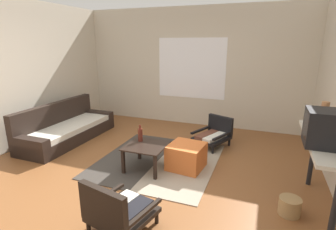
% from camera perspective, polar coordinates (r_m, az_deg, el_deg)
% --- Properties ---
extents(ground_plane, '(7.80, 7.80, 0.00)m').
position_cam_1_polar(ground_plane, '(3.86, -8.07, -14.39)').
color(ground_plane, brown).
extents(far_wall_with_window, '(5.60, 0.13, 2.70)m').
position_cam_1_polar(far_wall_with_window, '(6.21, 5.27, 10.31)').
color(far_wall_with_window, beige).
rests_on(far_wall_with_window, ground).
extents(side_wall_left, '(0.12, 6.60, 2.70)m').
position_cam_1_polar(side_wall_left, '(5.41, -32.77, 7.13)').
color(side_wall_left, beige).
rests_on(side_wall_left, ground).
extents(area_rug, '(1.87, 2.04, 0.01)m').
position_cam_1_polar(area_rug, '(4.44, -2.08, -9.90)').
color(area_rug, '#38332D').
rests_on(area_rug, ground).
extents(couch, '(0.78, 2.09, 0.75)m').
position_cam_1_polar(couch, '(5.66, -21.35, -2.88)').
color(couch, black).
rests_on(couch, ground).
extents(coffee_table, '(0.60, 0.61, 0.40)m').
position_cam_1_polar(coffee_table, '(4.06, -4.75, -7.47)').
color(coffee_table, black).
rests_on(coffee_table, ground).
extents(armchair_by_window, '(0.73, 0.79, 0.54)m').
position_cam_1_polar(armchair_by_window, '(5.06, 10.06, -3.99)').
color(armchair_by_window, black).
rests_on(armchair_by_window, ground).
extents(armchair_striped_foreground, '(0.70, 0.71, 0.60)m').
position_cam_1_polar(armchair_striped_foreground, '(2.88, -11.13, -19.84)').
color(armchair_striped_foreground, black).
rests_on(armchair_striped_foreground, ground).
extents(ottoman_orange, '(0.57, 0.57, 0.40)m').
position_cam_1_polar(ottoman_orange, '(4.13, 4.04, -9.03)').
color(ottoman_orange, '#D1662D').
rests_on(ottoman_orange, ground).
extents(console_shelf, '(0.43, 1.45, 0.90)m').
position_cam_1_polar(console_shelf, '(3.35, 31.35, -6.44)').
color(console_shelf, beige).
rests_on(console_shelf, ground).
extents(crt_television, '(0.53, 0.37, 0.37)m').
position_cam_1_polar(crt_television, '(3.07, 32.68, -2.63)').
color(crt_television, black).
rests_on(crt_television, console_shelf).
extents(clay_vase, '(0.22, 0.22, 0.34)m').
position_cam_1_polar(clay_vase, '(3.65, 30.83, -0.87)').
color(clay_vase, '#A87047').
rests_on(clay_vase, console_shelf).
extents(glass_bottle, '(0.07, 0.07, 0.27)m').
position_cam_1_polar(glass_bottle, '(4.16, -6.09, -4.25)').
color(glass_bottle, '#5B2319').
rests_on(glass_bottle, coffee_table).
extents(wicker_basket, '(0.24, 0.24, 0.21)m').
position_cam_1_polar(wicker_basket, '(3.46, 25.08, -17.65)').
color(wicker_basket, '#9E7A4C').
rests_on(wicker_basket, ground).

